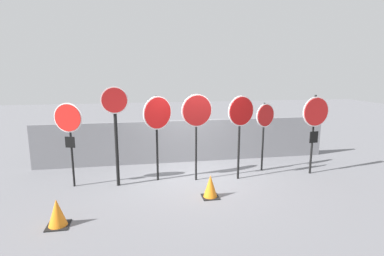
{
  "coord_description": "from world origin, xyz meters",
  "views": [
    {
      "loc": [
        -1.5,
        -7.76,
        2.92
      ],
      "look_at": [
        -0.1,
        0.0,
        1.4
      ],
      "focal_mm": 28.0,
      "sensor_mm": 36.0,
      "label": 1
    }
  ],
  "objects_px": {
    "traffic_cone_1": "(57,213)",
    "stop_sign_6": "(315,118)",
    "stop_sign_1": "(115,119)",
    "stop_sign_4": "(241,117)",
    "stop_sign_3": "(197,115)",
    "stop_sign_2": "(158,118)",
    "traffic_cone_0": "(210,186)",
    "stop_sign_0": "(69,125)",
    "stop_sign_5": "(265,120)"
  },
  "relations": [
    {
      "from": "traffic_cone_1",
      "to": "stop_sign_6",
      "type": "bearing_deg",
      "value": 16.0
    },
    {
      "from": "stop_sign_1",
      "to": "stop_sign_4",
      "type": "height_order",
      "value": "stop_sign_1"
    },
    {
      "from": "stop_sign_1",
      "to": "stop_sign_3",
      "type": "bearing_deg",
      "value": -3.7
    },
    {
      "from": "stop_sign_2",
      "to": "traffic_cone_0",
      "type": "xyz_separation_m",
      "value": [
        1.11,
        -1.31,
        -1.45
      ]
    },
    {
      "from": "stop_sign_2",
      "to": "traffic_cone_0",
      "type": "bearing_deg",
      "value": -80.66
    },
    {
      "from": "stop_sign_4",
      "to": "traffic_cone_0",
      "type": "xyz_separation_m",
      "value": [
        -1.05,
        -1.02,
        -1.44
      ]
    },
    {
      "from": "stop_sign_2",
      "to": "traffic_cone_0",
      "type": "distance_m",
      "value": 2.24
    },
    {
      "from": "stop_sign_0",
      "to": "stop_sign_5",
      "type": "bearing_deg",
      "value": 21.52
    },
    {
      "from": "stop_sign_0",
      "to": "stop_sign_4",
      "type": "bearing_deg",
      "value": 14.94
    },
    {
      "from": "stop_sign_2",
      "to": "stop_sign_1",
      "type": "bearing_deg",
      "value": 160.06
    },
    {
      "from": "stop_sign_6",
      "to": "traffic_cone_0",
      "type": "height_order",
      "value": "stop_sign_6"
    },
    {
      "from": "stop_sign_1",
      "to": "stop_sign_4",
      "type": "bearing_deg",
      "value": -5.69
    },
    {
      "from": "stop_sign_4",
      "to": "stop_sign_5",
      "type": "distance_m",
      "value": 1.1
    },
    {
      "from": "stop_sign_0",
      "to": "stop_sign_3",
      "type": "bearing_deg",
      "value": 15.71
    },
    {
      "from": "stop_sign_0",
      "to": "traffic_cone_1",
      "type": "bearing_deg",
      "value": -68.98
    },
    {
      "from": "stop_sign_0",
      "to": "stop_sign_1",
      "type": "height_order",
      "value": "stop_sign_1"
    },
    {
      "from": "stop_sign_3",
      "to": "stop_sign_6",
      "type": "distance_m",
      "value": 3.34
    },
    {
      "from": "stop_sign_0",
      "to": "traffic_cone_1",
      "type": "height_order",
      "value": "stop_sign_0"
    },
    {
      "from": "stop_sign_3",
      "to": "stop_sign_5",
      "type": "distance_m",
      "value": 2.16
    },
    {
      "from": "stop_sign_3",
      "to": "stop_sign_4",
      "type": "xyz_separation_m",
      "value": [
        1.16,
        -0.1,
        -0.07
      ]
    },
    {
      "from": "stop_sign_1",
      "to": "stop_sign_4",
      "type": "xyz_separation_m",
      "value": [
        3.21,
        -0.08,
        -0.04
      ]
    },
    {
      "from": "stop_sign_1",
      "to": "stop_sign_4",
      "type": "distance_m",
      "value": 3.21
    },
    {
      "from": "traffic_cone_0",
      "to": "traffic_cone_1",
      "type": "bearing_deg",
      "value": -166.25
    },
    {
      "from": "stop_sign_5",
      "to": "stop_sign_6",
      "type": "relative_size",
      "value": 0.89
    },
    {
      "from": "traffic_cone_0",
      "to": "traffic_cone_1",
      "type": "distance_m",
      "value": 3.26
    },
    {
      "from": "stop_sign_3",
      "to": "stop_sign_5",
      "type": "height_order",
      "value": "stop_sign_3"
    },
    {
      "from": "stop_sign_6",
      "to": "traffic_cone_1",
      "type": "xyz_separation_m",
      "value": [
        -6.4,
        -1.83,
        -1.37
      ]
    },
    {
      "from": "stop_sign_4",
      "to": "traffic_cone_1",
      "type": "bearing_deg",
      "value": -174.34
    },
    {
      "from": "traffic_cone_0",
      "to": "traffic_cone_1",
      "type": "height_order",
      "value": "traffic_cone_1"
    },
    {
      "from": "stop_sign_1",
      "to": "traffic_cone_0",
      "type": "relative_size",
      "value": 4.72
    },
    {
      "from": "stop_sign_2",
      "to": "traffic_cone_1",
      "type": "xyz_separation_m",
      "value": [
        -2.06,
        -2.08,
        -1.45
      ]
    },
    {
      "from": "stop_sign_1",
      "to": "traffic_cone_0",
      "type": "distance_m",
      "value": 2.84
    },
    {
      "from": "stop_sign_1",
      "to": "traffic_cone_0",
      "type": "xyz_separation_m",
      "value": [
        2.16,
        -1.1,
        -1.48
      ]
    },
    {
      "from": "stop_sign_0",
      "to": "stop_sign_4",
      "type": "distance_m",
      "value": 4.35
    },
    {
      "from": "stop_sign_5",
      "to": "stop_sign_4",
      "type": "bearing_deg",
      "value": -171.03
    },
    {
      "from": "stop_sign_4",
      "to": "stop_sign_6",
      "type": "height_order",
      "value": "stop_sign_4"
    },
    {
      "from": "stop_sign_1",
      "to": "traffic_cone_1",
      "type": "height_order",
      "value": "stop_sign_1"
    },
    {
      "from": "stop_sign_2",
      "to": "stop_sign_3",
      "type": "height_order",
      "value": "stop_sign_3"
    },
    {
      "from": "stop_sign_2",
      "to": "stop_sign_6",
      "type": "bearing_deg",
      "value": -34.22
    },
    {
      "from": "stop_sign_4",
      "to": "stop_sign_5",
      "type": "bearing_deg",
      "value": 13.67
    },
    {
      "from": "traffic_cone_1",
      "to": "traffic_cone_0",
      "type": "bearing_deg",
      "value": 13.75
    },
    {
      "from": "stop_sign_0",
      "to": "traffic_cone_1",
      "type": "distance_m",
      "value": 2.42
    },
    {
      "from": "stop_sign_0",
      "to": "stop_sign_6",
      "type": "distance_m",
      "value": 6.52
    },
    {
      "from": "stop_sign_5",
      "to": "traffic_cone_1",
      "type": "relative_size",
      "value": 3.69
    },
    {
      "from": "stop_sign_4",
      "to": "traffic_cone_0",
      "type": "distance_m",
      "value": 2.06
    },
    {
      "from": "stop_sign_6",
      "to": "stop_sign_4",
      "type": "bearing_deg",
      "value": 173.77
    },
    {
      "from": "stop_sign_0",
      "to": "stop_sign_6",
      "type": "relative_size",
      "value": 0.95
    },
    {
      "from": "stop_sign_1",
      "to": "stop_sign_6",
      "type": "distance_m",
      "value": 5.39
    },
    {
      "from": "stop_sign_2",
      "to": "stop_sign_6",
      "type": "distance_m",
      "value": 4.34
    },
    {
      "from": "traffic_cone_0",
      "to": "traffic_cone_1",
      "type": "xyz_separation_m",
      "value": [
        -3.17,
        -0.78,
        0.0
      ]
    }
  ]
}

